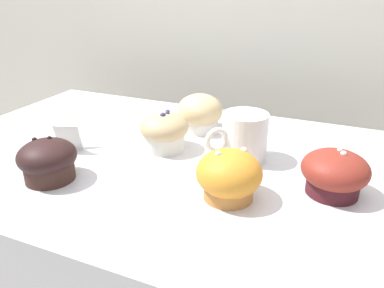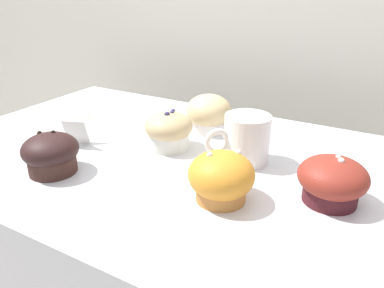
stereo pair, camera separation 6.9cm
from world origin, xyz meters
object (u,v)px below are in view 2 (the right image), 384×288
at_px(muffin_back_left, 221,178).
at_px(muffin_front_center, 209,114).
at_px(muffin_front_left, 332,180).
at_px(muffin_front_right, 51,153).
at_px(muffin_back_right, 169,130).
at_px(coffee_cup, 246,138).

bearing_deg(muffin_back_left, muffin_front_center, 120.91).
relative_size(muffin_front_left, muffin_front_right, 1.07).
bearing_deg(muffin_front_left, muffin_back_left, -152.42).
bearing_deg(muffin_front_right, muffin_back_left, 12.03).
relative_size(muffin_back_left, muffin_front_right, 1.05).
relative_size(muffin_back_right, muffin_front_right, 0.99).
distance_m(muffin_front_center, coffee_cup, 0.18).
bearing_deg(muffin_front_left, muffin_back_right, 171.60).
relative_size(muffin_front_center, muffin_back_left, 1.00).
height_order(muffin_back_left, muffin_front_left, muffin_back_left).
bearing_deg(coffee_cup, muffin_front_center, 140.73).
distance_m(muffin_front_left, coffee_cup, 0.19).
bearing_deg(muffin_front_left, muffin_front_center, 149.83).
xyz_separation_m(muffin_back_left, muffin_front_left, (0.15, 0.08, -0.00)).
height_order(muffin_front_center, muffin_back_left, muffin_front_center).
xyz_separation_m(muffin_front_center, muffin_back_left, (0.16, -0.26, -0.00)).
height_order(muffin_front_center, muffin_back_right, muffin_front_center).
distance_m(muffin_back_left, muffin_back_right, 0.22).
xyz_separation_m(muffin_back_right, muffin_front_right, (-0.13, -0.20, -0.00)).
bearing_deg(muffin_front_left, coffee_cup, 158.53).
height_order(muffin_back_right, muffin_front_left, muffin_back_right).
xyz_separation_m(muffin_back_right, muffin_front_left, (0.34, -0.05, -0.00)).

